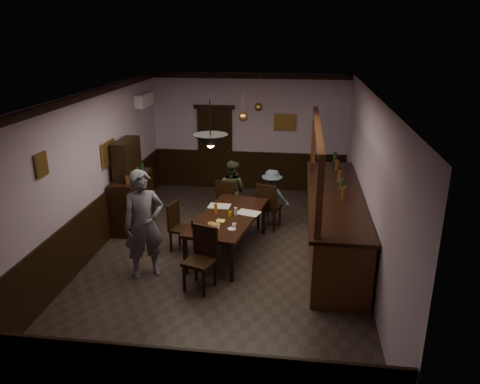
% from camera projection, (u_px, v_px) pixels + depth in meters
% --- Properties ---
extents(room, '(5.01, 8.01, 3.01)m').
position_uv_depth(room, '(225.00, 180.00, 8.27)').
color(room, '#2D2621').
rests_on(room, ground).
extents(dining_table, '(1.38, 2.35, 0.75)m').
position_uv_depth(dining_table, '(228.00, 219.00, 8.72)').
color(dining_table, black).
rests_on(dining_table, ground).
extents(chair_far_left, '(0.54, 0.54, 1.01)m').
position_uv_depth(chair_far_left, '(227.00, 200.00, 10.03)').
color(chair_far_left, black).
rests_on(chair_far_left, ground).
extents(chair_far_right, '(0.55, 0.55, 1.03)m').
position_uv_depth(chair_far_right, '(268.00, 204.00, 9.77)').
color(chair_far_right, black).
rests_on(chair_far_right, ground).
extents(chair_near, '(0.57, 0.57, 1.04)m').
position_uv_depth(chair_near, '(202.00, 255.00, 7.57)').
color(chair_near, black).
rests_on(chair_near, ground).
extents(chair_side, '(0.50, 0.50, 0.94)m').
position_uv_depth(chair_side, '(179.00, 225.00, 8.87)').
color(chair_side, black).
rests_on(chair_side, ground).
extents(person_standing, '(0.82, 0.74, 1.88)m').
position_uv_depth(person_standing, '(144.00, 224.00, 7.82)').
color(person_standing, slate).
rests_on(person_standing, ground).
extents(person_seated_left, '(0.81, 0.74, 1.36)m').
position_uv_depth(person_seated_left, '(232.00, 190.00, 10.24)').
color(person_seated_left, '#3B4127').
rests_on(person_seated_left, ground).
extents(person_seated_right, '(0.86, 0.58, 1.23)m').
position_uv_depth(person_seated_right, '(272.00, 197.00, 10.00)').
color(person_seated_right, '#4D5D6E').
rests_on(person_seated_right, ground).
extents(newspaper_left, '(0.43, 0.32, 0.01)m').
position_uv_depth(newspaper_left, '(219.00, 206.00, 9.14)').
color(newspaper_left, silver).
rests_on(newspaper_left, dining_table).
extents(newspaper_right, '(0.49, 0.41, 0.01)m').
position_uv_depth(newspaper_right, '(248.00, 213.00, 8.80)').
color(newspaper_right, silver).
rests_on(newspaper_right, dining_table).
extents(napkin, '(0.17, 0.17, 0.00)m').
position_uv_depth(napkin, '(221.00, 221.00, 8.45)').
color(napkin, '#EAC856').
rests_on(napkin, dining_table).
extents(saucer, '(0.15, 0.15, 0.01)m').
position_uv_depth(saucer, '(232.00, 229.00, 8.10)').
color(saucer, white).
rests_on(saucer, dining_table).
extents(coffee_cup, '(0.09, 0.09, 0.07)m').
position_uv_depth(coffee_cup, '(234.00, 225.00, 8.13)').
color(coffee_cup, white).
rests_on(coffee_cup, saucer).
extents(pastry_plate, '(0.22, 0.22, 0.01)m').
position_uv_depth(pastry_plate, '(214.00, 227.00, 8.17)').
color(pastry_plate, white).
rests_on(pastry_plate, dining_table).
extents(pastry_ring_a, '(0.13, 0.13, 0.04)m').
position_uv_depth(pastry_ring_a, '(211.00, 224.00, 8.24)').
color(pastry_ring_a, '#C68C47').
rests_on(pastry_ring_a, pastry_plate).
extents(pastry_ring_b, '(0.13, 0.13, 0.04)m').
position_uv_depth(pastry_ring_b, '(217.00, 225.00, 8.19)').
color(pastry_ring_b, '#C68C47').
rests_on(pastry_ring_b, pastry_plate).
extents(soda_can, '(0.07, 0.07, 0.12)m').
position_uv_depth(soda_can, '(230.00, 214.00, 8.58)').
color(soda_can, yellow).
rests_on(soda_can, dining_table).
extents(beer_glass, '(0.06, 0.06, 0.20)m').
position_uv_depth(beer_glass, '(216.00, 208.00, 8.76)').
color(beer_glass, '#BF721E').
rests_on(beer_glass, dining_table).
extents(water_glass, '(0.06, 0.06, 0.15)m').
position_uv_depth(water_glass, '(236.00, 211.00, 8.69)').
color(water_glass, silver).
rests_on(water_glass, dining_table).
extents(pepper_mill, '(0.04, 0.04, 0.14)m').
position_uv_depth(pepper_mill, '(192.00, 224.00, 8.12)').
color(pepper_mill, black).
rests_on(pepper_mill, dining_table).
extents(sideboard, '(0.51, 1.43, 1.88)m').
position_uv_depth(sideboard, '(131.00, 192.00, 9.90)').
color(sideboard, black).
rests_on(sideboard, ground).
extents(bar_counter, '(1.00, 4.32, 2.42)m').
position_uv_depth(bar_counter, '(334.00, 220.00, 8.82)').
color(bar_counter, '#472312').
rests_on(bar_counter, ground).
extents(door_back, '(0.90, 0.06, 2.10)m').
position_uv_depth(door_back, '(215.00, 149.00, 12.22)').
color(door_back, black).
rests_on(door_back, ground).
extents(ac_unit, '(0.20, 0.85, 0.30)m').
position_uv_depth(ac_unit, '(144.00, 100.00, 10.96)').
color(ac_unit, white).
rests_on(ac_unit, ground).
extents(picture_left_small, '(0.04, 0.28, 0.36)m').
position_uv_depth(picture_left_small, '(42.00, 165.00, 6.86)').
color(picture_left_small, olive).
rests_on(picture_left_small, ground).
extents(picture_left_large, '(0.04, 0.62, 0.48)m').
position_uv_depth(picture_left_large, '(109.00, 153.00, 9.25)').
color(picture_left_large, olive).
rests_on(picture_left_large, ground).
extents(picture_back, '(0.55, 0.04, 0.42)m').
position_uv_depth(picture_back, '(285.00, 122.00, 11.76)').
color(picture_back, olive).
rests_on(picture_back, ground).
extents(pendant_iron, '(0.56, 0.56, 0.77)m').
position_uv_depth(pendant_iron, '(211.00, 141.00, 7.45)').
color(pendant_iron, black).
rests_on(pendant_iron, ground).
extents(pendant_brass_mid, '(0.20, 0.20, 0.81)m').
position_uv_depth(pendant_brass_mid, '(243.00, 117.00, 9.70)').
color(pendant_brass_mid, '#BF8C3F').
rests_on(pendant_brass_mid, ground).
extents(pendant_brass_far, '(0.20, 0.20, 0.81)m').
position_uv_depth(pendant_brass_far, '(259.00, 107.00, 10.91)').
color(pendant_brass_far, '#BF8C3F').
rests_on(pendant_brass_far, ground).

